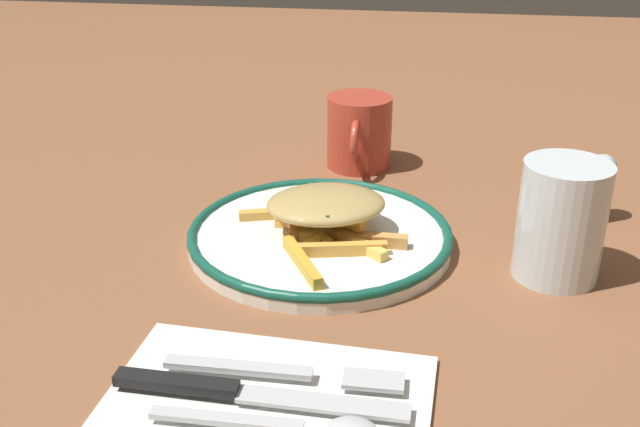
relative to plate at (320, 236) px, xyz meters
The scene contains 10 objects.
ground_plane 0.01m from the plate, ahead, with size 2.60×2.60×0.00m, color brown.
plate is the anchor object (origin of this frame).
fries_heap 0.03m from the plate, 117.55° to the left, with size 0.19×0.17×0.04m.
napkin 0.25m from the plate, ahead, with size 0.16×0.23×0.01m, color white.
fork 0.22m from the plate, ahead, with size 0.02×0.18×0.01m.
knife 0.25m from the plate, ahead, with size 0.02×0.21×0.01m.
spoon 0.28m from the plate, ahead, with size 0.02×0.15×0.01m.
water_glass 0.23m from the plate, 83.20° to the left, with size 0.08×0.08×0.11m, color silver.
coffee_mug 0.22m from the plate, behind, with size 0.11×0.08×0.09m.
salt_shaker 0.30m from the plate, 110.44° to the left, with size 0.03×0.03×0.07m.
Camera 1 is at (0.66, 0.10, 0.35)m, focal length 42.43 mm.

